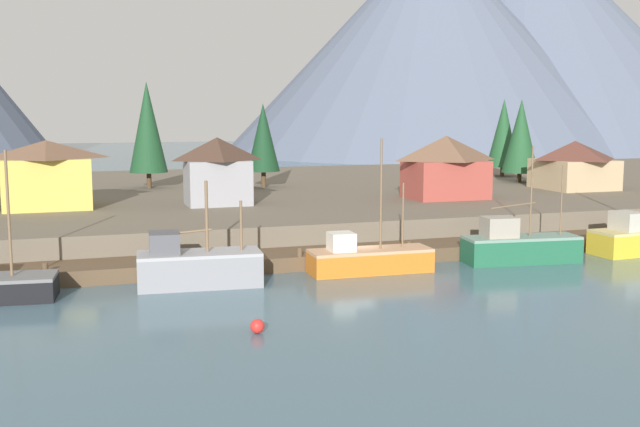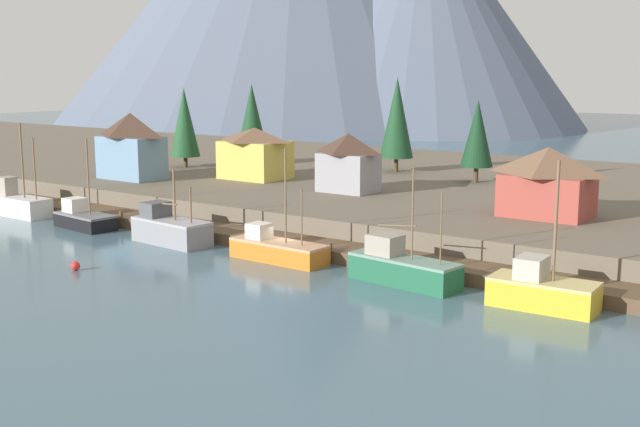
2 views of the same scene
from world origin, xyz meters
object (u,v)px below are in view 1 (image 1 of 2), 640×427
Objects in this scene: fishing_boat_yellow at (634,239)px; conifer_back_right at (263,138)px; conifer_mid_right at (521,136)px; conifer_near_right at (503,133)px; house_tan at (574,164)px; fishing_boat_green at (518,246)px; fishing_boat_grey at (196,266)px; fishing_boat_orange at (368,259)px; channel_buoy at (257,326)px; house_red at (446,166)px; house_yellow at (47,174)px; house_grey at (218,170)px; conifer_back_left at (147,127)px.

fishing_boat_yellow is 39.55m from conifer_back_right.
conifer_mid_right is (9.41, 29.81, 6.66)m from fishing_boat_yellow.
house_tan is at bearing -94.92° from conifer_near_right.
fishing_boat_green is at bearing -133.84° from house_tan.
conifer_back_right reaches higher than house_tan.
fishing_boat_grey is 36.48m from conifer_back_right.
conifer_near_right is (33.31, 37.23, 7.02)m from fishing_boat_orange.
conifer_mid_right reaches higher than channel_buoy.
fishing_boat_green is 0.87× the size of conifer_near_right.
house_tan is at bearing 11.65° from house_red.
house_tan is (31.92, 21.13, 4.16)m from fishing_boat_orange.
house_red is 35.53m from house_yellow.
house_yellow is 51.88m from conifer_mid_right.
conifer_near_right is at bearing 66.37° from fishing_boat_green.
conifer_back_right is (12.73, 33.55, 6.60)m from fishing_boat_grey.
fishing_boat_grey is 10.98× the size of channel_buoy.
conifer_near_right is at bearing 48.02° from channel_buoy.
fishing_boat_orange is 12.67× the size of channel_buoy.
house_tan is (43.37, 21.50, 3.84)m from fishing_boat_grey.
conifer_near_right is at bearing 24.23° from house_grey.
house_grey is (-17.67, 19.68, 4.35)m from fishing_boat_green.
conifer_back_right is (1.28, 33.17, 6.92)m from fishing_boat_orange.
channel_buoy is (-31.70, -11.02, -0.82)m from fishing_boat_yellow.
house_red is 0.77× the size of conifer_near_right.
conifer_back_right is (-13.68, 15.54, 2.34)m from house_red.
fishing_boat_yellow is 1.29× the size of house_tan.
house_yellow is (-35.31, 3.88, -0.08)m from house_red.
channel_buoy is at bearing -89.67° from conifer_back_left.
conifer_back_left is (-31.98, 36.35, 7.80)m from fishing_boat_yellow.
house_tan is 8.98m from conifer_mid_right.
house_tan is (16.96, 3.50, -0.42)m from house_red.
house_yellow is (-31.71, 21.80, 4.25)m from fishing_boat_green.
fishing_boat_orange is 0.99× the size of conifer_back_right.
channel_buoy is (-41.12, -40.83, -7.47)m from conifer_mid_right.
house_grey is at bearing -75.80° from conifer_back_left.
conifer_mid_right reaches higher than fishing_boat_green.
conifer_near_right is at bearing 50.09° from fishing_boat_orange.
house_tan is 33.04m from conifer_back_right.
fishing_boat_green is 0.90× the size of fishing_boat_yellow.
house_red is (-6.46, 17.83, 4.34)m from fishing_boat_yellow.
fishing_boat_green is at bearing 0.47° from fishing_boat_orange.
house_yellow is at bearing -123.80° from conifer_back_left.
house_red is 21.35m from house_grey.
house_grey is 38.27m from house_tan.
conifer_mid_right is (30.84, 29.61, 6.89)m from fishing_boat_orange.
conifer_near_right is at bearing 85.08° from house_tan.
conifer_back_right is at bearing 28.33° from house_yellow.
channel_buoy is (1.17, -10.84, -0.90)m from fishing_boat_grey.
house_grey is 43.52m from conifer_near_right.
house_red is at bearing 85.33° from fishing_boat_green.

